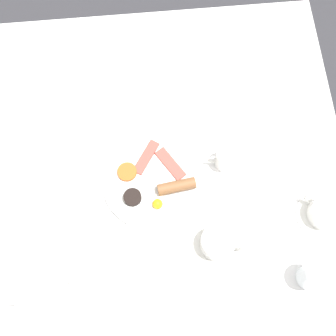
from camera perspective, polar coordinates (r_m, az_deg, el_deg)
ground_plane at (r=2.02m, az=0.00°, el=-6.90°), size 8.00×8.00×0.00m
table at (r=1.39m, az=0.00°, el=-1.15°), size 1.02×1.08×0.72m
breakfast_plate at (r=1.31m, az=-1.82°, el=-1.77°), size 0.28×0.28×0.04m
teapot_near at (r=1.25m, az=-14.93°, el=-14.41°), size 0.20×0.12×0.11m
teacup_with_saucer_left at (r=1.33m, az=18.62°, el=-5.13°), size 0.14×0.14×0.07m
teacup_with_saucer_right at (r=1.25m, az=6.08°, el=-9.06°), size 0.14×0.14×0.07m
water_glass_tall at (r=1.27m, az=17.37°, el=-12.37°), size 0.07×0.07×0.10m
creamer_jug at (r=1.31m, az=7.01°, el=1.14°), size 0.09×0.06×0.07m
napkin_folded at (r=1.42m, az=1.20°, el=9.14°), size 0.17×0.12×0.01m
fork_by_plate at (r=1.26m, az=4.01°, el=-17.13°), size 0.02×0.18×0.00m
knife_by_plate at (r=1.47m, az=-9.15°, el=11.04°), size 0.12×0.20×0.00m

